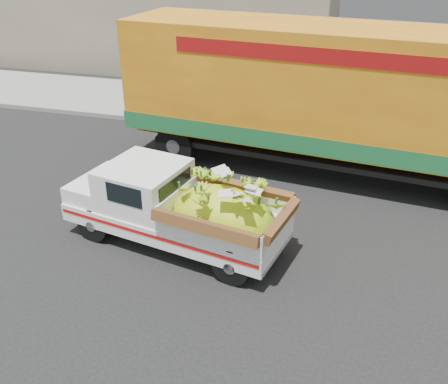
# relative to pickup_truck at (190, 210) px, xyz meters

# --- Properties ---
(ground) EXTENTS (100.00, 100.00, 0.00)m
(ground) POSITION_rel_pickup_truck_xyz_m (0.42, 0.30, -0.86)
(ground) COLOR black
(ground) RESTS_ON ground
(curb) EXTENTS (60.00, 0.25, 0.15)m
(curb) POSITION_rel_pickup_truck_xyz_m (0.42, 6.72, -0.78)
(curb) COLOR gray
(curb) RESTS_ON ground
(sidewalk) EXTENTS (60.00, 4.00, 0.14)m
(sidewalk) POSITION_rel_pickup_truck_xyz_m (0.42, 8.82, -0.79)
(sidewalk) COLOR gray
(sidewalk) RESTS_ON ground
(building_left) EXTENTS (18.00, 6.00, 5.00)m
(building_left) POSITION_rel_pickup_truck_xyz_m (-7.58, 14.72, 1.64)
(building_left) COLOR gray
(building_left) RESTS_ON ground
(pickup_truck) EXTENTS (4.79, 2.50, 1.60)m
(pickup_truck) POSITION_rel_pickup_truck_xyz_m (0.00, 0.00, 0.00)
(pickup_truck) COLOR black
(pickup_truck) RESTS_ON ground
(semi_trailer) EXTENTS (12.04, 3.81, 3.80)m
(semi_trailer) POSITION_rel_pickup_truck_xyz_m (2.86, 4.27, 1.26)
(semi_trailer) COLOR black
(semi_trailer) RESTS_ON ground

